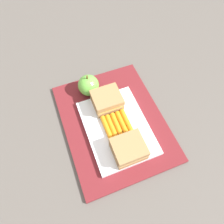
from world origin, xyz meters
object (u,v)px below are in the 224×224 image
object	(u,v)px
sandwich_half_right	(107,100)
carrot_sticks_bundle	(117,125)
sandwich_half_left	(129,149)
food_tray	(117,127)
apple	(88,85)

from	to	relation	value
sandwich_half_right	carrot_sticks_bundle	world-z (taller)	sandwich_half_right
sandwich_half_left	food_tray	bearing A→B (deg)	0.00
food_tray	carrot_sticks_bundle	distance (m)	0.01
sandwich_half_left	carrot_sticks_bundle	distance (m)	0.08
food_tray	apple	bearing A→B (deg)	12.26
sandwich_half_right	carrot_sticks_bundle	size ratio (longest dim) A/B	1.04
food_tray	carrot_sticks_bundle	xyz separation A→B (m)	(0.00, -0.00, 0.01)
food_tray	apple	distance (m)	0.16
carrot_sticks_bundle	sandwich_half_right	bearing A→B (deg)	0.21
sandwich_half_left	carrot_sticks_bundle	bearing A→B (deg)	-0.21
sandwich_half_left	carrot_sticks_bundle	world-z (taller)	sandwich_half_left
food_tray	carrot_sticks_bundle	size ratio (longest dim) A/B	2.99
carrot_sticks_bundle	food_tray	bearing A→B (deg)	164.80
food_tray	sandwich_half_right	size ratio (longest dim) A/B	2.88
food_tray	sandwich_half_left	distance (m)	0.08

